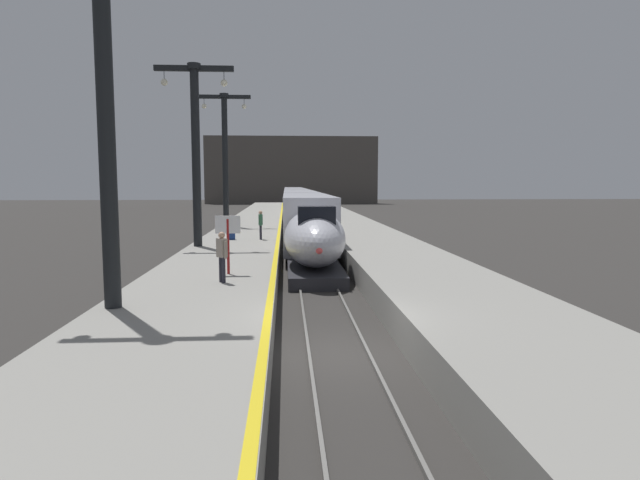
% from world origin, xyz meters
% --- Properties ---
extents(ground_plane, '(260.00, 260.00, 0.00)m').
position_xyz_m(ground_plane, '(0.00, 0.00, 0.00)').
color(ground_plane, '#33302D').
extents(platform_left, '(4.80, 110.00, 1.05)m').
position_xyz_m(platform_left, '(-4.05, 24.75, 0.53)').
color(platform_left, gray).
rests_on(platform_left, ground).
extents(platform_right, '(4.80, 110.00, 1.05)m').
position_xyz_m(platform_right, '(4.05, 24.75, 0.53)').
color(platform_right, gray).
rests_on(platform_right, ground).
extents(platform_left_safety_stripe, '(0.20, 107.80, 0.01)m').
position_xyz_m(platform_left_safety_stripe, '(-1.77, 24.75, 1.05)').
color(platform_left_safety_stripe, yellow).
rests_on(platform_left_safety_stripe, platform_left).
extents(rail_main_left, '(0.08, 110.00, 0.12)m').
position_xyz_m(rail_main_left, '(-0.75, 27.50, 0.06)').
color(rail_main_left, slate).
rests_on(rail_main_left, ground).
extents(rail_main_right, '(0.08, 110.00, 0.12)m').
position_xyz_m(rail_main_right, '(0.75, 27.50, 0.06)').
color(rail_main_right, slate).
rests_on(rail_main_right, ground).
extents(highspeed_train_main, '(2.92, 75.79, 3.60)m').
position_xyz_m(highspeed_train_main, '(0.00, 45.00, 1.97)').
color(highspeed_train_main, silver).
rests_on(highspeed_train_main, ground).
extents(station_column_near, '(4.00, 0.68, 9.64)m').
position_xyz_m(station_column_near, '(-5.90, 1.16, 6.82)').
color(station_column_near, black).
rests_on(station_column_near, platform_left).
extents(station_column_mid, '(4.00, 0.68, 9.31)m').
position_xyz_m(station_column_mid, '(-5.90, 15.38, 6.64)').
color(station_column_mid, black).
rests_on(station_column_mid, platform_left).
extents(station_column_far, '(4.00, 0.68, 10.01)m').
position_xyz_m(station_column_far, '(-5.90, 29.18, 7.01)').
color(station_column_far, black).
rests_on(station_column_far, platform_left).
extents(passenger_near_edge, '(0.26, 0.57, 1.69)m').
position_xyz_m(passenger_near_edge, '(-2.78, 18.60, 2.04)').
color(passenger_near_edge, '#23232D').
rests_on(passenger_near_edge, platform_left).
extents(passenger_mid_platform, '(0.40, 0.48, 1.69)m').
position_xyz_m(passenger_mid_platform, '(-3.43, 4.70, 2.04)').
color(passenger_mid_platform, '#23232D').
rests_on(passenger_mid_platform, platform_left).
extents(rolling_suitcase, '(0.40, 0.22, 0.98)m').
position_xyz_m(rolling_suitcase, '(-4.47, 18.58, 1.35)').
color(rolling_suitcase, navy).
rests_on(rolling_suitcase, platform_left).
extents(departure_info_board, '(0.90, 0.10, 2.12)m').
position_xyz_m(departure_info_board, '(-3.40, 6.41, 2.56)').
color(departure_info_board, maroon).
rests_on(departure_info_board, platform_left).
extents(terminus_back_wall, '(36.00, 2.00, 14.00)m').
position_xyz_m(terminus_back_wall, '(0.00, 102.00, 7.00)').
color(terminus_back_wall, '#4C4742').
rests_on(terminus_back_wall, ground).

